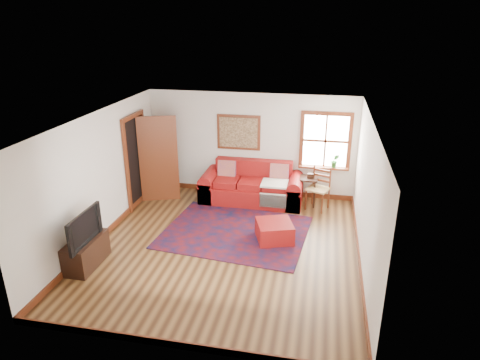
% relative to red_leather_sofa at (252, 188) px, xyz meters
% --- Properties ---
extents(ground, '(5.50, 5.50, 0.00)m').
position_rel_red_leather_sofa_xyz_m(ground, '(-0.11, -2.29, -0.31)').
color(ground, '#3D2210').
rests_on(ground, ground).
extents(room_envelope, '(5.04, 5.54, 2.52)m').
position_rel_red_leather_sofa_xyz_m(room_envelope, '(-0.11, -2.27, 1.34)').
color(room_envelope, silver).
rests_on(room_envelope, ground).
extents(window, '(1.18, 0.20, 1.38)m').
position_rel_red_leather_sofa_xyz_m(window, '(1.67, 0.42, 1.00)').
color(window, white).
rests_on(window, ground).
extents(doorway, '(0.89, 1.08, 2.14)m').
position_rel_red_leather_sofa_xyz_m(doorway, '(-2.32, -0.51, 0.76)').
color(doorway, black).
rests_on(doorway, ground).
extents(framed_artwork, '(1.05, 0.07, 0.85)m').
position_rel_red_leather_sofa_xyz_m(framed_artwork, '(-0.41, 0.43, 1.24)').
color(framed_artwork, '#652B15').
rests_on(framed_artwork, ground).
extents(persian_rug, '(3.07, 2.56, 0.02)m').
position_rel_red_leather_sofa_xyz_m(persian_rug, '(-0.06, -1.67, -0.30)').
color(persian_rug, '#530B10').
rests_on(persian_rug, ground).
extents(red_leather_sofa, '(2.38, 0.98, 0.93)m').
position_rel_red_leather_sofa_xyz_m(red_leather_sofa, '(0.00, 0.00, 0.00)').
color(red_leather_sofa, maroon).
rests_on(red_leather_sofa, ground).
extents(red_ottoman, '(0.85, 0.85, 0.38)m').
position_rel_red_leather_sofa_xyz_m(red_ottoman, '(0.77, -1.83, -0.12)').
color(red_ottoman, maroon).
rests_on(red_ottoman, ground).
extents(side_table, '(0.56, 0.42, 0.67)m').
position_rel_red_leather_sofa_xyz_m(side_table, '(1.24, 0.03, 0.24)').
color(side_table, black).
rests_on(side_table, ground).
extents(ladder_back_chair, '(0.58, 0.57, 0.98)m').
position_rel_red_leather_sofa_xyz_m(ladder_back_chair, '(1.57, -0.12, 0.22)').
color(ladder_back_chair, tan).
rests_on(ladder_back_chair, ground).
extents(media_cabinet, '(0.42, 0.94, 0.52)m').
position_rel_red_leather_sofa_xyz_m(media_cabinet, '(-2.39, -3.39, -0.05)').
color(media_cabinet, black).
rests_on(media_cabinet, ground).
extents(television, '(0.13, 1.01, 0.58)m').
position_rel_red_leather_sofa_xyz_m(television, '(-2.37, -3.50, 0.50)').
color(television, black).
rests_on(television, media_cabinet).
extents(candle_hurricane, '(0.12, 0.12, 0.18)m').
position_rel_red_leather_sofa_xyz_m(candle_hurricane, '(-2.34, -3.01, 0.29)').
color(candle_hurricane, silver).
rests_on(candle_hurricane, media_cabinet).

